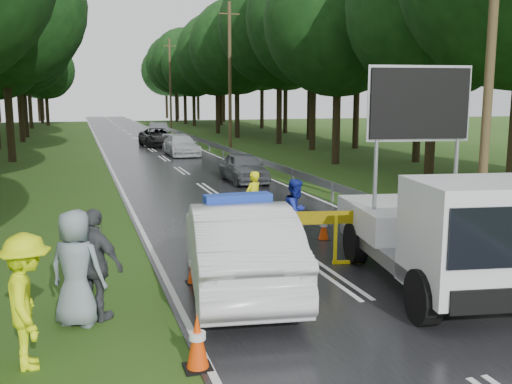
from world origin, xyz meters
name	(u,v)px	position (x,y,z in m)	size (l,w,h in m)	color
ground	(333,278)	(0.00, 0.00, 0.00)	(160.00, 160.00, 0.00)	#254814
road	(152,150)	(0.00, 30.00, 0.01)	(7.00, 140.00, 0.02)	black
guardrail	(204,141)	(3.70, 29.67, 0.55)	(0.12, 60.06, 0.70)	gray
utility_pole_near	(491,43)	(5.20, 2.00, 5.06)	(1.40, 0.24, 10.00)	#4F3F25
utility_pole_mid	(230,77)	(5.20, 28.00, 5.06)	(1.40, 0.24, 10.00)	#4F3F25
utility_pole_far	(170,84)	(5.20, 54.00, 5.06)	(1.40, 0.24, 10.00)	#4F3F25
police_sedan	(238,246)	(-2.07, -0.09, 0.87)	(2.54, 5.44, 1.90)	silver
work_truck	(444,232)	(1.65, -1.36, 1.17)	(3.19, 5.69, 4.30)	gray
barrier	(297,225)	(-0.41, 1.00, 0.93)	(2.93, 0.66, 1.23)	yellow
officer	(253,199)	(-0.20, 5.00, 0.81)	(0.59, 0.39, 1.62)	#E9F00D
civilian	(296,213)	(0.18, 2.60, 0.86)	(0.83, 0.65, 1.71)	#172496
bystander_left	(27,301)	(-5.70, -2.35, 0.95)	(1.23, 0.71, 1.90)	#E3FF0D
bystander_mid	(95,265)	(-4.76, -0.87, 0.95)	(1.12, 0.46, 1.91)	#3F4247
bystander_right	(76,268)	(-5.06, -1.00, 0.97)	(0.95, 0.62, 1.94)	gray
queue_car_first	(244,167)	(1.95, 13.44, 0.65)	(1.55, 3.84, 1.31)	#43474B
queue_car_second	(181,145)	(1.32, 25.62, 0.66)	(1.84, 4.52, 1.31)	#B0B5B9
queue_car_third	(158,137)	(0.83, 32.82, 0.69)	(2.28, 4.94, 1.37)	black
queue_car_fourth	(159,131)	(2.00, 40.95, 0.70)	(1.49, 4.27, 1.41)	#46494E
cone_near_left	(197,342)	(-3.50, -3.12, 0.39)	(0.38, 0.38, 0.81)	black
cone_center	(288,264)	(-1.00, 0.00, 0.39)	(0.38, 0.38, 0.80)	black
cone_far	(324,228)	(1.10, 2.95, 0.33)	(0.32, 0.32, 0.68)	black
cone_left_mid	(194,267)	(-2.83, 0.50, 0.34)	(0.34, 0.34, 0.71)	black
cone_right	(354,216)	(2.54, 4.08, 0.32)	(0.31, 0.31, 0.66)	black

